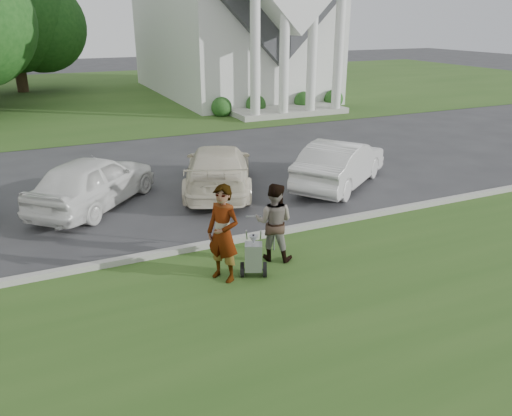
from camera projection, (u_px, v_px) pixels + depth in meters
ground at (240, 253)px, 11.14m from camera, size 120.00×120.00×0.00m
grass_strip at (307, 323)px, 8.58m from camera, size 80.00×7.00×0.01m
church_lawn at (88, 94)px, 34.10m from camera, size 80.00×30.00×0.01m
curb at (231, 241)px, 11.58m from camera, size 80.00×0.18×0.15m
church at (230, 0)px, 32.14m from camera, size 9.19×19.00×24.10m
tree_back at (12, 20)px, 33.40m from camera, size 9.61×7.60×8.89m
striping_cart at (254, 258)px, 10.00m from camera, size 0.83×1.13×0.98m
person_left at (223, 234)px, 9.69m from camera, size 0.78×0.86×1.97m
person_right at (274, 223)px, 10.57m from camera, size 1.05×1.02×1.71m
parking_meter_near at (274, 215)px, 10.96m from camera, size 0.10×0.09×1.38m
car_b at (93, 181)px, 13.65m from camera, size 4.15×4.32×1.46m
car_c at (218, 168)px, 14.96m from camera, size 3.54×5.11×1.37m
car_d at (340, 163)px, 15.38m from camera, size 4.39×3.77×1.43m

